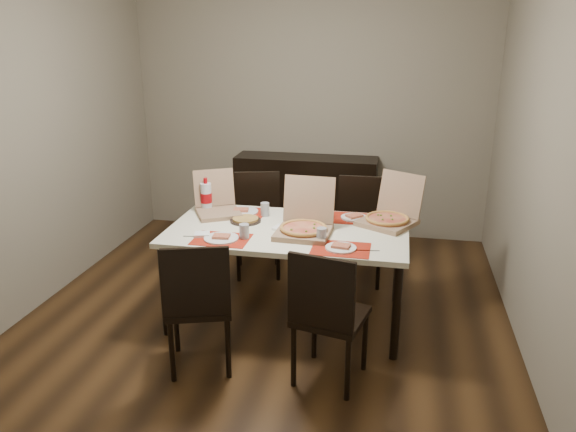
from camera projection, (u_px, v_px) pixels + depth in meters
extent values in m
cube|color=#3F2813|center=(269.00, 313.00, 4.56)|extent=(3.80, 4.00, 0.02)
cube|color=gray|center=(310.00, 116.00, 6.02)|extent=(3.80, 0.02, 2.60)
cube|color=gray|center=(36.00, 145.00, 4.51)|extent=(0.02, 4.00, 2.60)
cube|color=gray|center=(541.00, 167.00, 3.79)|extent=(0.02, 4.00, 2.60)
cube|color=black|center=(306.00, 198.00, 6.07)|extent=(1.50, 0.40, 0.90)
cube|color=#ECE7C6|center=(288.00, 231.00, 4.26)|extent=(1.80, 1.00, 0.04)
cylinder|color=black|center=(164.00, 291.00, 4.13)|extent=(0.06, 0.06, 0.71)
cylinder|color=black|center=(396.00, 313.00, 3.81)|extent=(0.06, 0.06, 0.71)
cylinder|color=black|center=(205.00, 248.00, 4.94)|extent=(0.06, 0.06, 0.71)
cylinder|color=black|center=(398.00, 263.00, 4.63)|extent=(0.06, 0.06, 0.71)
cube|color=black|center=(199.00, 305.00, 3.72)|extent=(0.53, 0.53, 0.04)
cube|color=black|center=(196.00, 282.00, 3.46)|extent=(0.41, 0.16, 0.46)
cylinder|color=black|center=(172.00, 352.00, 3.61)|extent=(0.04, 0.04, 0.43)
cylinder|color=black|center=(228.00, 348.00, 3.65)|extent=(0.04, 0.04, 0.43)
cylinder|color=black|center=(176.00, 324.00, 3.95)|extent=(0.04, 0.04, 0.43)
cylinder|color=black|center=(228.00, 321.00, 3.99)|extent=(0.04, 0.04, 0.43)
cube|color=black|center=(331.00, 316.00, 3.57)|extent=(0.50, 0.50, 0.04)
cube|color=black|center=(321.00, 293.00, 3.33)|extent=(0.42, 0.12, 0.46)
cylinder|color=black|center=(294.00, 356.00, 3.56)|extent=(0.04, 0.04, 0.43)
cylinder|color=black|center=(348.00, 370.00, 3.42)|extent=(0.04, 0.04, 0.43)
cylinder|color=black|center=(314.00, 330.00, 3.87)|extent=(0.04, 0.04, 0.43)
cylinder|color=black|center=(365.00, 341.00, 3.73)|extent=(0.04, 0.04, 0.43)
cube|color=black|center=(258.00, 227.00, 5.17)|extent=(0.51, 0.51, 0.04)
cube|color=black|center=(257.00, 196.00, 5.27)|extent=(0.41, 0.13, 0.46)
cylinder|color=black|center=(277.00, 244.00, 5.42)|extent=(0.04, 0.04, 0.43)
cylinder|color=black|center=(239.00, 244.00, 5.40)|extent=(0.04, 0.04, 0.43)
cylinder|color=black|center=(278.00, 258.00, 5.08)|extent=(0.04, 0.04, 0.43)
cylinder|color=black|center=(238.00, 259.00, 5.06)|extent=(0.04, 0.04, 0.43)
cube|color=black|center=(360.00, 233.00, 5.02)|extent=(0.43, 0.43, 0.04)
cube|color=black|center=(362.00, 201.00, 5.11)|extent=(0.42, 0.04, 0.46)
cylinder|color=black|center=(379.00, 252.00, 5.23)|extent=(0.04, 0.04, 0.43)
cylinder|color=black|center=(340.00, 249.00, 5.29)|extent=(0.04, 0.04, 0.43)
cylinder|color=black|center=(378.00, 267.00, 4.89)|extent=(0.04, 0.04, 0.43)
cylinder|color=black|center=(337.00, 264.00, 4.95)|extent=(0.04, 0.04, 0.43)
cube|color=#AC1C0B|center=(221.00, 239.00, 4.03)|extent=(0.40, 0.30, 0.00)
cylinder|color=white|center=(221.00, 238.00, 4.03)|extent=(0.25, 0.25, 0.01)
cube|color=tan|center=(221.00, 236.00, 4.02)|extent=(0.13, 0.10, 0.02)
cylinder|color=#94979E|center=(244.00, 231.00, 4.03)|extent=(0.07, 0.07, 0.11)
cube|color=#B2B2B7|center=(197.00, 237.00, 4.08)|extent=(0.20, 0.04, 0.00)
cube|color=white|center=(202.00, 234.00, 4.09)|extent=(0.13, 0.13, 0.02)
cube|color=#AC1C0B|center=(341.00, 249.00, 3.85)|extent=(0.40, 0.30, 0.00)
cylinder|color=white|center=(341.00, 248.00, 3.85)|extent=(0.21, 0.21, 0.01)
cube|color=tan|center=(341.00, 246.00, 3.85)|extent=(0.13, 0.11, 0.02)
cylinder|color=#94979E|center=(321.00, 235.00, 3.95)|extent=(0.07, 0.07, 0.11)
cube|color=#B2B2B7|center=(365.00, 251.00, 3.82)|extent=(0.20, 0.04, 0.00)
cube|color=#AC1C0B|center=(241.00, 212.00, 4.62)|extent=(0.40, 0.30, 0.00)
cylinder|color=white|center=(241.00, 211.00, 4.62)|extent=(0.28, 0.28, 0.01)
cube|color=tan|center=(241.00, 210.00, 4.61)|extent=(0.13, 0.11, 0.02)
cylinder|color=#94979E|center=(265.00, 209.00, 4.52)|extent=(0.07, 0.07, 0.11)
cube|color=#B2B2B7|center=(224.00, 211.00, 4.66)|extent=(0.20, 0.04, 0.00)
cube|color=white|center=(224.00, 208.00, 4.68)|extent=(0.13, 0.13, 0.02)
cube|color=#AC1C0B|center=(354.00, 218.00, 4.47)|extent=(0.40, 0.30, 0.00)
cylinder|color=white|center=(354.00, 218.00, 4.47)|extent=(0.21, 0.21, 0.01)
cube|color=tan|center=(354.00, 216.00, 4.46)|extent=(0.15, 0.15, 0.02)
cylinder|color=#94979E|center=(326.00, 212.00, 4.46)|extent=(0.07, 0.07, 0.11)
cube|color=#B2B2B7|center=(369.00, 220.00, 4.44)|extent=(0.20, 0.04, 0.00)
cube|color=white|center=(281.00, 228.00, 4.24)|extent=(0.14, 0.14, 0.02)
cube|color=#8B6B50|center=(303.00, 233.00, 4.11)|extent=(0.40, 0.40, 0.04)
cube|color=#8B6B50|center=(309.00, 199.00, 4.23)|extent=(0.39, 0.10, 0.35)
cylinder|color=tan|center=(303.00, 229.00, 4.10)|extent=(0.35, 0.35, 0.02)
cube|color=#8B6B50|center=(387.00, 223.00, 4.32)|extent=(0.51, 0.51, 0.04)
cube|color=#8B6B50|center=(401.00, 194.00, 4.40)|extent=(0.37, 0.26, 0.34)
cylinder|color=tan|center=(387.00, 219.00, 4.32)|extent=(0.44, 0.44, 0.02)
cube|color=#8B6B50|center=(219.00, 213.00, 4.56)|extent=(0.45, 0.45, 0.03)
cube|color=#8B6B50|center=(214.00, 188.00, 4.66)|extent=(0.33, 0.23, 0.30)
cylinder|color=black|center=(246.00, 221.00, 4.41)|extent=(0.25, 0.25, 0.01)
cylinder|color=tan|center=(246.00, 219.00, 4.40)|extent=(0.20, 0.20, 0.02)
imported|color=white|center=(300.00, 221.00, 4.37)|extent=(0.12, 0.12, 0.03)
cylinder|color=silver|center=(206.00, 197.00, 4.63)|extent=(0.09, 0.09, 0.24)
cylinder|color=#A0070D|center=(206.00, 198.00, 4.63)|extent=(0.09, 0.09, 0.08)
cylinder|color=#A0070D|center=(205.00, 181.00, 4.59)|extent=(0.03, 0.03, 0.05)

